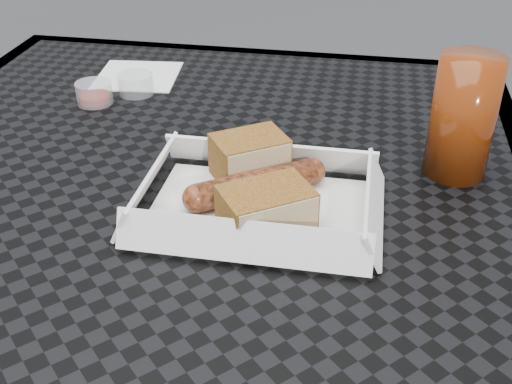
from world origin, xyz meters
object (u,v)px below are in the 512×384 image
patio_table (195,216)px  food_tray (258,210)px  bratwurst (256,185)px  drink_glass (463,117)px

patio_table → food_tray: food_tray is taller
bratwurst → drink_glass: bearing=25.0°
bratwurst → patio_table: bearing=143.7°
patio_table → food_tray: size_ratio=3.64×
food_tray → bratwurst: 0.03m
food_tray → patio_table: bearing=137.4°
patio_table → food_tray: (0.10, -0.09, 0.08)m
food_tray → bratwurst: bratwurst is taller
food_tray → bratwurst: (-0.01, 0.02, 0.02)m
food_tray → drink_glass: size_ratio=1.59×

